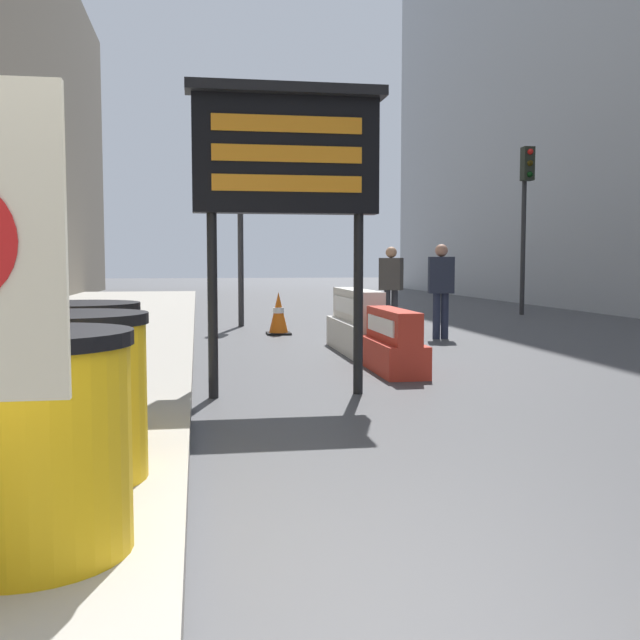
% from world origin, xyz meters
% --- Properties ---
extents(ground_plane, '(120.00, 120.00, 0.00)m').
position_xyz_m(ground_plane, '(0.00, 0.00, 0.00)').
color(ground_plane, '#474749').
extents(barrel_drum_foreground, '(0.86, 0.86, 0.92)m').
position_xyz_m(barrel_drum_foreground, '(-0.62, 0.33, 0.63)').
color(barrel_drum_foreground, yellow).
rests_on(barrel_drum_foreground, sidewalk_left).
extents(barrel_drum_middle, '(0.86, 0.86, 0.92)m').
position_xyz_m(barrel_drum_middle, '(-0.63, 1.39, 0.63)').
color(barrel_drum_middle, yellow).
rests_on(barrel_drum_middle, sidewalk_left).
extents(barrel_drum_back, '(0.86, 0.86, 0.92)m').
position_xyz_m(barrel_drum_back, '(-0.75, 2.45, 0.63)').
color(barrel_drum_back, yellow).
rests_on(barrel_drum_back, sidewalk_left).
extents(message_board, '(1.98, 0.36, 3.10)m').
position_xyz_m(message_board, '(0.96, 4.67, 2.40)').
color(message_board, black).
rests_on(message_board, ground_plane).
extents(jersey_barrier_red_striped, '(0.51, 1.60, 0.78)m').
position_xyz_m(jersey_barrier_red_striped, '(2.46, 6.12, 0.34)').
color(jersey_barrier_red_striped, red).
rests_on(jersey_barrier_red_striped, ground_plane).
extents(jersey_barrier_white, '(0.56, 2.18, 0.95)m').
position_xyz_m(jersey_barrier_white, '(2.46, 8.23, 0.42)').
color(jersey_barrier_white, silver).
rests_on(jersey_barrier_white, ground_plane).
extents(traffic_cone_near, '(0.41, 0.41, 0.74)m').
position_xyz_m(traffic_cone_near, '(2.45, 5.55, 0.36)').
color(traffic_cone_near, black).
rests_on(traffic_cone_near, ground_plane).
extents(traffic_cone_mid, '(0.32, 0.32, 0.58)m').
position_xyz_m(traffic_cone_mid, '(2.55, 5.70, 0.28)').
color(traffic_cone_mid, black).
rests_on(traffic_cone_mid, ground_plane).
extents(traffic_cone_far, '(0.45, 0.45, 0.80)m').
position_xyz_m(traffic_cone_far, '(1.57, 11.08, 0.39)').
color(traffic_cone_far, black).
rests_on(traffic_cone_far, ground_plane).
extents(traffic_light_near_curb, '(0.28, 0.44, 3.41)m').
position_xyz_m(traffic_light_near_curb, '(0.98, 12.91, 2.49)').
color(traffic_light_near_curb, '#2D2D30').
rests_on(traffic_light_near_curb, ground_plane).
extents(traffic_light_far_side, '(0.28, 0.44, 4.25)m').
position_xyz_m(traffic_light_far_side, '(8.35, 15.25, 3.07)').
color(traffic_light_far_side, '#2D2D30').
rests_on(traffic_light_far_side, ground_plane).
extents(pedestrian_worker, '(0.48, 0.34, 1.68)m').
position_xyz_m(pedestrian_worker, '(4.32, 9.85, 0.99)').
color(pedestrian_worker, '#23283D').
rests_on(pedestrian_worker, ground_plane).
extents(pedestrian_passerby, '(0.51, 0.45, 1.66)m').
position_xyz_m(pedestrian_passerby, '(3.87, 11.59, 0.98)').
color(pedestrian_passerby, '#333338').
rests_on(pedestrian_passerby, ground_plane).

